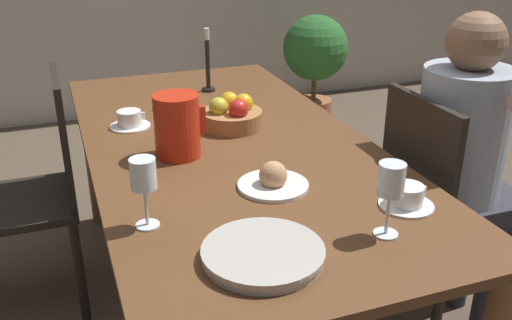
{
  "coord_description": "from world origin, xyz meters",
  "views": [
    {
      "loc": [
        -0.55,
        -1.79,
        1.49
      ],
      "look_at": [
        0.0,
        -0.29,
        0.79
      ],
      "focal_mm": 40.0,
      "sensor_mm": 36.0,
      "label": 1
    }
  ],
  "objects_px": {
    "chair_opposite": "(37,189)",
    "wine_glass_juice": "(391,184)",
    "wine_glass_water": "(143,177)",
    "teacup_near_person": "(407,198)",
    "serving_tray": "(263,254)",
    "potted_plant": "(315,54)",
    "chair_person_side": "(440,215)",
    "bread_plate": "(273,180)",
    "person_seated": "(467,154)",
    "red_pitcher": "(177,126)",
    "fruit_bowl": "(232,115)",
    "candlestick_tall": "(208,68)",
    "teacup_across": "(130,120)"
  },
  "relations": [
    {
      "from": "serving_tray",
      "to": "red_pitcher",
      "type": "bearing_deg",
      "value": 93.9
    },
    {
      "from": "wine_glass_juice",
      "to": "bread_plate",
      "type": "height_order",
      "value": "wine_glass_juice"
    },
    {
      "from": "serving_tray",
      "to": "bread_plate",
      "type": "height_order",
      "value": "bread_plate"
    },
    {
      "from": "teacup_near_person",
      "to": "teacup_across",
      "type": "bearing_deg",
      "value": 124.76
    },
    {
      "from": "person_seated",
      "to": "fruit_bowl",
      "type": "height_order",
      "value": "person_seated"
    },
    {
      "from": "candlestick_tall",
      "to": "teacup_near_person",
      "type": "bearing_deg",
      "value": -80.16
    },
    {
      "from": "wine_glass_water",
      "to": "bread_plate",
      "type": "distance_m",
      "value": 0.42
    },
    {
      "from": "potted_plant",
      "to": "chair_person_side",
      "type": "bearing_deg",
      "value": -105.17
    },
    {
      "from": "chair_person_side",
      "to": "chair_opposite",
      "type": "bearing_deg",
      "value": -117.69
    },
    {
      "from": "wine_glass_juice",
      "to": "candlestick_tall",
      "type": "distance_m",
      "value": 1.35
    },
    {
      "from": "chair_person_side",
      "to": "potted_plant",
      "type": "xyz_separation_m",
      "value": [
        0.63,
        2.34,
        -0.0
      ]
    },
    {
      "from": "red_pitcher",
      "to": "serving_tray",
      "type": "xyz_separation_m",
      "value": [
        0.05,
        -0.67,
        -0.09
      ]
    },
    {
      "from": "person_seated",
      "to": "wine_glass_juice",
      "type": "distance_m",
      "value": 0.71
    },
    {
      "from": "fruit_bowl",
      "to": "teacup_across",
      "type": "bearing_deg",
      "value": 159.56
    },
    {
      "from": "wine_glass_water",
      "to": "red_pitcher",
      "type": "bearing_deg",
      "value": 66.91
    },
    {
      "from": "wine_glass_juice",
      "to": "teacup_across",
      "type": "relative_size",
      "value": 1.29
    },
    {
      "from": "chair_person_side",
      "to": "wine_glass_juice",
      "type": "bearing_deg",
      "value": -52.17
    },
    {
      "from": "teacup_near_person",
      "to": "chair_opposite",
      "type": "bearing_deg",
      "value": 135.72
    },
    {
      "from": "chair_person_side",
      "to": "candlestick_tall",
      "type": "bearing_deg",
      "value": -150.16
    },
    {
      "from": "candlestick_tall",
      "to": "potted_plant",
      "type": "relative_size",
      "value": 0.36
    },
    {
      "from": "teacup_near_person",
      "to": "potted_plant",
      "type": "xyz_separation_m",
      "value": [
        0.98,
        2.6,
        -0.26
      ]
    },
    {
      "from": "chair_person_side",
      "to": "chair_opposite",
      "type": "xyz_separation_m",
      "value": [
        -1.33,
        0.7,
        0.0
      ]
    },
    {
      "from": "red_pitcher",
      "to": "wine_glass_juice",
      "type": "distance_m",
      "value": 0.77
    },
    {
      "from": "chair_opposite",
      "to": "wine_glass_juice",
      "type": "height_order",
      "value": "chair_opposite"
    },
    {
      "from": "serving_tray",
      "to": "potted_plant",
      "type": "bearing_deg",
      "value": 61.94
    },
    {
      "from": "red_pitcher",
      "to": "fruit_bowl",
      "type": "distance_m",
      "value": 0.32
    },
    {
      "from": "chair_person_side",
      "to": "serving_tray",
      "type": "bearing_deg",
      "value": -65.53
    },
    {
      "from": "chair_person_side",
      "to": "fruit_bowl",
      "type": "height_order",
      "value": "chair_person_side"
    },
    {
      "from": "red_pitcher",
      "to": "teacup_across",
      "type": "xyz_separation_m",
      "value": [
        -0.11,
        0.33,
        -0.08
      ]
    },
    {
      "from": "chair_person_side",
      "to": "red_pitcher",
      "type": "bearing_deg",
      "value": -109.44
    },
    {
      "from": "fruit_bowl",
      "to": "potted_plant",
      "type": "distance_m",
      "value": 2.24
    },
    {
      "from": "chair_person_side",
      "to": "wine_glass_water",
      "type": "height_order",
      "value": "chair_person_side"
    },
    {
      "from": "wine_glass_water",
      "to": "teacup_near_person",
      "type": "distance_m",
      "value": 0.71
    },
    {
      "from": "chair_opposite",
      "to": "serving_tray",
      "type": "bearing_deg",
      "value": -153.96
    },
    {
      "from": "chair_opposite",
      "to": "person_seated",
      "type": "xyz_separation_m",
      "value": [
        1.42,
        -0.68,
        0.21
      ]
    },
    {
      "from": "chair_person_side",
      "to": "wine_glass_juice",
      "type": "relative_size",
      "value": 4.8
    },
    {
      "from": "chair_opposite",
      "to": "potted_plant",
      "type": "height_order",
      "value": "chair_opposite"
    },
    {
      "from": "person_seated",
      "to": "teacup_near_person",
      "type": "distance_m",
      "value": 0.52
    },
    {
      "from": "wine_glass_water",
      "to": "fruit_bowl",
      "type": "xyz_separation_m",
      "value": [
        0.43,
        0.62,
        -0.09
      ]
    },
    {
      "from": "chair_person_side",
      "to": "candlestick_tall",
      "type": "xyz_separation_m",
      "value": [
        -0.56,
        0.98,
        0.34
      ]
    },
    {
      "from": "person_seated",
      "to": "teacup_near_person",
      "type": "relative_size",
      "value": 7.9
    },
    {
      "from": "wine_glass_juice",
      "to": "teacup_across",
      "type": "distance_m",
      "value": 1.12
    },
    {
      "from": "chair_person_side",
      "to": "person_seated",
      "type": "height_order",
      "value": "person_seated"
    },
    {
      "from": "chair_person_side",
      "to": "potted_plant",
      "type": "distance_m",
      "value": 2.42
    },
    {
      "from": "wine_glass_juice",
      "to": "fruit_bowl",
      "type": "relative_size",
      "value": 0.87
    },
    {
      "from": "red_pitcher",
      "to": "fruit_bowl",
      "type": "xyz_separation_m",
      "value": [
        0.25,
        0.19,
        -0.06
      ]
    },
    {
      "from": "wine_glass_water",
      "to": "wine_glass_juice",
      "type": "distance_m",
      "value": 0.61
    },
    {
      "from": "person_seated",
      "to": "fruit_bowl",
      "type": "distance_m",
      "value": 0.85
    },
    {
      "from": "person_seated",
      "to": "candlestick_tall",
      "type": "xyz_separation_m",
      "value": [
        -0.65,
        0.96,
        0.13
      ]
    },
    {
      "from": "bread_plate",
      "to": "fruit_bowl",
      "type": "xyz_separation_m",
      "value": [
        0.04,
        0.52,
        0.03
      ]
    }
  ]
}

